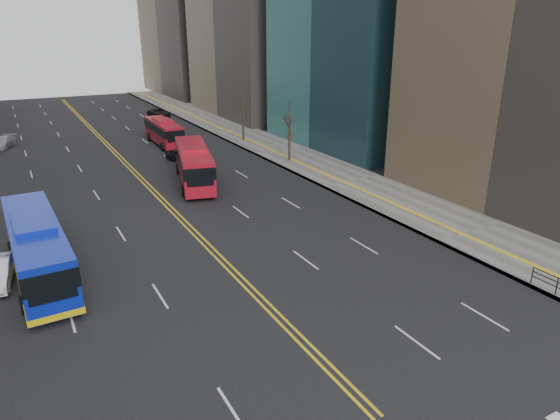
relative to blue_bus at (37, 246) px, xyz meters
name	(u,v)px	position (x,y,z in m)	size (l,w,h in m)	color
sidewalk_right	(279,150)	(27.69, 21.30, -1.84)	(7.00, 130.00, 0.15)	slate
centerline	(112,150)	(10.19, 31.30, -1.91)	(0.55, 100.00, 0.01)	gold
street_trees	(63,152)	(3.01, 10.85, 2.96)	(35.20, 47.20, 7.60)	black
blue_bus	(37,246)	(0.00, 0.00, 0.00)	(3.27, 12.69, 3.65)	#0B20A8
red_bus_near	(194,162)	(14.34, 13.55, 0.12)	(5.45, 11.91, 3.67)	#B21325
red_bus_far	(164,130)	(16.57, 31.07, -0.13)	(2.69, 10.06, 3.21)	#B21325
car_dark_mid	(180,155)	(15.68, 22.19, -1.26)	(1.54, 3.83, 1.31)	black
car_silver	(3,142)	(-1.23, 38.93, -1.26)	(1.83, 4.50, 1.31)	#A5A6AB
car_dark_far	(159,113)	(21.84, 52.04, -1.26)	(2.17, 4.71, 1.31)	black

